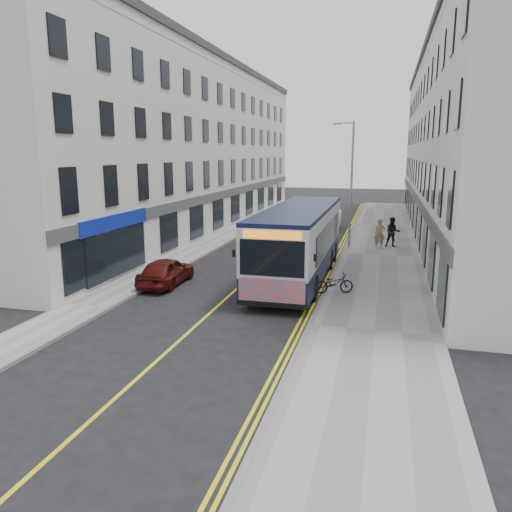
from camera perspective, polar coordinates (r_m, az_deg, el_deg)
The scene contains 17 objects.
ground at distance 20.07m, azimuth -4.75°, elevation -6.03°, with size 140.00×140.00×0.00m, color black.
pavement_east at distance 30.62m, azimuth 14.03°, elevation -0.01°, with size 4.50×64.00×0.12m, color gray.
pavement_west at distance 32.67m, azimuth -6.09°, elevation 1.01°, with size 2.00×64.00×0.12m, color gray.
kerb_east at distance 30.71m, azimuth 9.83°, elevation 0.22°, with size 0.18×64.00×0.13m, color slate.
kerb_west at distance 32.33m, azimuth -4.43°, elevation 0.94°, with size 0.18×64.00×0.13m, color slate.
road_centre_line at distance 31.29m, azimuth 2.52°, elevation 0.48°, with size 0.12×64.00×0.01m, color yellow.
road_dbl_yellow_inner at distance 30.76m, azimuth 8.99°, elevation 0.15°, with size 0.10×64.00×0.01m, color yellow.
road_dbl_yellow_outer at distance 30.74m, azimuth 9.36°, elevation 0.13°, with size 0.10×64.00×0.01m, color yellow.
terrace_east at distance 39.34m, azimuth 22.52°, elevation 11.45°, with size 6.00×46.00×13.00m, color silver.
terrace_west at distance 41.94m, azimuth -7.10°, elevation 12.20°, with size 6.00×46.00×13.00m, color silver.
streetlamp at distance 32.13m, azimuth 10.72°, elevation 8.47°, with size 1.32×0.18×8.00m.
city_bus at distance 24.46m, azimuth 4.97°, elevation 1.85°, with size 2.83×12.13×3.53m.
bicycle at distance 21.88m, azimuth 8.89°, elevation -3.08°, with size 0.59×1.70×0.89m, color black.
pedestrian_near at distance 32.57m, azimuth 13.96°, elevation 2.49°, with size 0.69×0.45×1.89m, color #9B7F46.
pedestrian_far at distance 33.31m, azimuth 15.34°, elevation 2.64°, with size 0.93×0.73×1.92m, color black.
car_white at distance 41.33m, azimuth 8.50°, elevation 4.17°, with size 1.58×4.53×1.49m, color silver.
car_maroon at distance 23.72m, azimuth -10.24°, elevation -1.72°, with size 1.57×3.91×1.33m, color #490F0C.
Camera 1 is at (6.40, -18.01, 6.12)m, focal length 35.00 mm.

